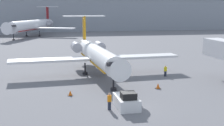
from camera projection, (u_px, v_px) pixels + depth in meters
The scene contains 9 objects.
ground_plane at pixel (129, 108), 32.79m from camera, with size 600.00×600.00×0.00m, color slate.
terminal_building at pixel (68, 14), 147.46m from camera, with size 180.00×16.80×16.07m.
airplane_main at pixel (97, 54), 48.91m from camera, with size 26.86×25.93×9.06m.
pushback_tug at pixel (126, 101), 32.90m from camera, with size 2.16×4.17×1.91m.
worker_near_tug at pixel (109, 101), 32.12m from camera, with size 0.40×0.25×1.82m.
worker_by_wing at pixel (165, 71), 48.06m from camera, with size 0.40×0.24×1.72m.
traffic_cone_left at pixel (70, 93), 37.52m from camera, with size 0.66×0.66×0.64m.
traffic_cone_right at pixel (158, 86), 40.77m from camera, with size 0.72×0.72×0.73m.
airplane_parked_far_left at pixel (31, 26), 116.07m from camera, with size 32.05×35.18×11.24m.
Camera 1 is at (-7.70, -30.57, 10.33)m, focal length 50.00 mm.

